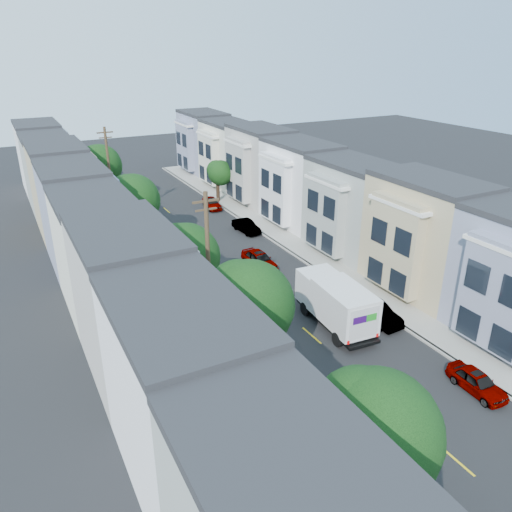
{
  "coord_description": "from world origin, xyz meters",
  "views": [
    {
      "loc": [
        -16.33,
        -23.17,
        17.85
      ],
      "look_at": [
        0.56,
        8.97,
        2.2
      ],
      "focal_mm": 35.0,
      "sensor_mm": 36.0,
      "label": 1
    }
  ],
  "objects": [
    {
      "name": "utility_pole_far",
      "position": [
        -6.3,
        28.0,
        5.15
      ],
      "size": [
        1.6,
        0.26,
        10.0
      ],
      "color": "#42301E",
      "rests_on": "ground"
    },
    {
      "name": "parked_right_b",
      "position": [
        4.9,
        -0.43,
        0.7
      ],
      "size": [
        1.77,
        4.3,
        1.4
      ],
      "primitive_type": "imported",
      "rotation": [
        0.0,
        0.0,
        0.07
      ],
      "color": "white",
      "rests_on": "ground"
    },
    {
      "name": "fedex_truck",
      "position": [
        2.1,
        0.41,
        1.81
      ],
      "size": [
        2.6,
        6.76,
        3.24
      ],
      "rotation": [
        0.0,
        0.0,
        -0.08
      ],
      "color": "silver",
      "rests_on": "ground"
    },
    {
      "name": "parked_left_d",
      "position": [
        -4.9,
        11.67,
        0.64
      ],
      "size": [
        1.83,
        4.26,
        1.27
      ],
      "primitive_type": "imported",
      "rotation": [
        0.0,
        0.0,
        -0.01
      ],
      "color": "#34040F",
      "rests_on": "ground"
    },
    {
      "name": "centerline",
      "position": [
        0.0,
        15.0,
        0.0
      ],
      "size": [
        0.12,
        70.0,
        0.01
      ],
      "primitive_type": "cube",
      "color": "gold",
      "rests_on": "ground"
    },
    {
      "name": "townhouse_row_left",
      "position": [
        -11.15,
        15.0,
        0.0
      ],
      "size": [
        5.0,
        70.0,
        8.5
      ],
      "primitive_type": "cube",
      "color": "#9DA29D",
      "rests_on": "ground"
    },
    {
      "name": "parked_right_c",
      "position": [
        4.9,
        19.35,
        0.62
      ],
      "size": [
        1.64,
        3.85,
        1.25
      ],
      "primitive_type": "imported",
      "rotation": [
        0.0,
        0.0,
        0.09
      ],
      "color": "black",
      "rests_on": "ground"
    },
    {
      "name": "curb_left",
      "position": [
        -6.05,
        15.0,
        0.07
      ],
      "size": [
        0.3,
        70.0,
        0.15
      ],
      "primitive_type": "cube",
      "color": "gray",
      "rests_on": "ground"
    },
    {
      "name": "road_slab",
      "position": [
        0.0,
        15.0,
        0.01
      ],
      "size": [
        12.0,
        70.0,
        0.02
      ],
      "primitive_type": "cube",
      "color": "black",
      "rests_on": "ground"
    },
    {
      "name": "tree_c",
      "position": [
        -6.3,
        6.27,
        4.47
      ],
      "size": [
        4.7,
        4.7,
        6.84
      ],
      "color": "black",
      "rests_on": "ground"
    },
    {
      "name": "sidewalk_right",
      "position": [
        7.35,
        15.0,
        0.07
      ],
      "size": [
        2.6,
        70.0,
        0.15
      ],
      "primitive_type": "cube",
      "color": "gray",
      "rests_on": "ground"
    },
    {
      "name": "ground",
      "position": [
        0.0,
        0.0,
        0.0
      ],
      "size": [
        160.0,
        160.0,
        0.0
      ],
      "primitive_type": "plane",
      "color": "black",
      "rests_on": "ground"
    },
    {
      "name": "tree_b",
      "position": [
        -6.3,
        -3.18,
        5.45
      ],
      "size": [
        4.7,
        4.7,
        7.83
      ],
      "color": "black",
      "rests_on": "ground"
    },
    {
      "name": "curb_right",
      "position": [
        6.05,
        15.0,
        0.07
      ],
      "size": [
        0.3,
        70.0,
        0.15
      ],
      "primitive_type": "cube",
      "color": "gray",
      "rests_on": "ground"
    },
    {
      "name": "tree_far_r",
      "position": [
        6.89,
        30.3,
        3.48
      ],
      "size": [
        3.0,
        3.0,
        5.02
      ],
      "color": "black",
      "rests_on": "ground"
    },
    {
      "name": "tree_a",
      "position": [
        -6.3,
        -13.04,
        5.12
      ],
      "size": [
        4.7,
        4.7,
        7.49
      ],
      "color": "black",
      "rests_on": "ground"
    },
    {
      "name": "sidewalk_left",
      "position": [
        -7.35,
        15.0,
        0.07
      ],
      "size": [
        2.6,
        70.0,
        0.15
      ],
      "primitive_type": "cube",
      "color": "gray",
      "rests_on": "ground"
    },
    {
      "name": "utility_pole_near",
      "position": [
        -6.3,
        2.0,
        5.15
      ],
      "size": [
        1.6,
        0.26,
        10.0
      ],
      "color": "#42301E",
      "rests_on": "ground"
    },
    {
      "name": "tree_d",
      "position": [
        -6.3,
        19.39,
        4.92
      ],
      "size": [
        4.7,
        4.7,
        7.29
      ],
      "color": "black",
      "rests_on": "ground"
    },
    {
      "name": "parked_left_c",
      "position": [
        -4.9,
        -1.0,
        0.63
      ],
      "size": [
        1.82,
        4.25,
        1.27
      ],
      "primitive_type": "imported",
      "rotation": [
        0.0,
        0.0,
        -0.01
      ],
      "color": "#959595",
      "rests_on": "ground"
    },
    {
      "name": "parked_right_d",
      "position": [
        4.9,
        28.24,
        0.64
      ],
      "size": [
        1.9,
        4.1,
        1.29
      ],
      "primitive_type": "imported",
      "rotation": [
        0.0,
        0.0,
        -0.1
      ],
      "color": "black",
      "rests_on": "ground"
    },
    {
      "name": "tree_e",
      "position": [
        -6.3,
        33.09,
        5.2
      ],
      "size": [
        4.7,
        4.7,
        7.58
      ],
      "color": "black",
      "rests_on": "ground"
    },
    {
      "name": "townhouse_row_right",
      "position": [
        11.15,
        15.0,
        0.0
      ],
      "size": [
        5.0,
        70.0,
        8.5
      ],
      "primitive_type": "cube",
      "color": "#9DA29D",
      "rests_on": "ground"
    },
    {
      "name": "lead_sedan",
      "position": [
        2.07,
        11.22,
        0.71
      ],
      "size": [
        1.9,
        4.44,
        1.41
      ],
      "primitive_type": "imported",
      "rotation": [
        0.0,
        0.0,
        0.05
      ],
      "color": "black",
      "rests_on": "ground"
    },
    {
      "name": "parked_left_b",
      "position": [
        -4.9,
        -6.79,
        0.61
      ],
      "size": [
        2.08,
        4.22,
        1.22
      ],
      "primitive_type": "imported",
      "rotation": [
        0.0,
        0.0,
        0.09
      ],
      "color": "black",
      "rests_on": "ground"
    },
    {
      "name": "parked_right_a",
      "position": [
        4.9,
        -8.96,
        0.61
      ],
      "size": [
        1.58,
        3.8,
        1.22
      ],
      "primitive_type": "imported",
      "rotation": [
        0.0,
        0.0,
        -0.04
      ],
      "color": "#404141",
      "rests_on": "ground"
    }
  ]
}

